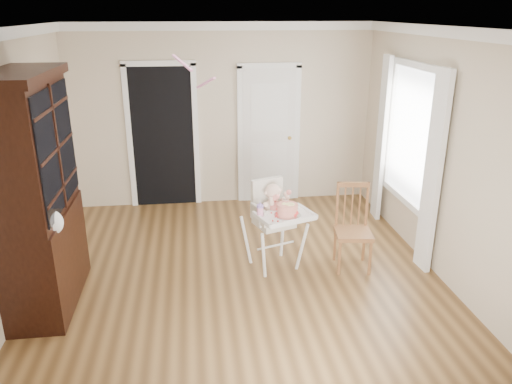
{
  "coord_description": "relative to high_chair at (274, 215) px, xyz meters",
  "views": [
    {
      "loc": [
        -0.46,
        -4.91,
        2.86
      ],
      "look_at": [
        0.2,
        0.17,
        0.98
      ],
      "focal_mm": 35.0,
      "sensor_mm": 36.0,
      "label": 1
    }
  ],
  "objects": [
    {
      "name": "wall_left",
      "position": [
        -2.67,
        -0.27,
        0.69
      ],
      "size": [
        0.0,
        5.0,
        5.0
      ],
      "primitive_type": "plane",
      "rotation": [
        1.57,
        0.0,
        1.57
      ],
      "color": "#C2B397",
      "rests_on": "floor"
    },
    {
      "name": "wall_back",
      "position": [
        -0.42,
        2.23,
        0.69
      ],
      "size": [
        4.5,
        0.0,
        4.5
      ],
      "primitive_type": "plane",
      "rotation": [
        1.57,
        0.0,
        0.0
      ],
      "color": "#C2B397",
      "rests_on": "floor"
    },
    {
      "name": "doorway",
      "position": [
        -1.32,
        2.22,
        0.45
      ],
      "size": [
        1.06,
        0.05,
        2.22
      ],
      "color": "black",
      "rests_on": "wall_back"
    },
    {
      "name": "crown_molding",
      "position": [
        -0.42,
        -0.27,
        1.98
      ],
      "size": [
        4.5,
        5.0,
        0.12
      ],
      "primitive_type": null,
      "color": "white",
      "rests_on": "ceiling"
    },
    {
      "name": "ceiling",
      "position": [
        -0.42,
        -0.27,
        2.04
      ],
      "size": [
        5.0,
        5.0,
        0.0
      ],
      "primitive_type": "plane",
      "rotation": [
        3.14,
        0.0,
        0.0
      ],
      "color": "white",
      "rests_on": "wall_back"
    },
    {
      "name": "streamer",
      "position": [
        -0.96,
        0.61,
        1.64
      ],
      "size": [
        0.23,
        0.46,
        0.15
      ],
      "primitive_type": null,
      "rotation": [
        0.26,
        0.0,
        0.43
      ],
      "color": "pink",
      "rests_on": "ceiling"
    },
    {
      "name": "high_chair",
      "position": [
        0.0,
        0.0,
        0.0
      ],
      "size": [
        0.81,
        0.9,
        1.06
      ],
      "rotation": [
        0.0,
        0.0,
        0.33
      ],
      "color": "white",
      "rests_on": "floor"
    },
    {
      "name": "window_right",
      "position": [
        1.75,
        0.53,
        0.63
      ],
      "size": [
        0.13,
        1.84,
        2.3
      ],
      "color": "white",
      "rests_on": "wall_right"
    },
    {
      "name": "cake",
      "position": [
        0.11,
        -0.23,
        0.15
      ],
      "size": [
        0.29,
        0.29,
        0.14
      ],
      "color": "silver",
      "rests_on": "high_chair"
    },
    {
      "name": "floor",
      "position": [
        -0.42,
        -0.27,
        -0.66
      ],
      "size": [
        5.0,
        5.0,
        0.0
      ],
      "primitive_type": "plane",
      "color": "#52381C",
      "rests_on": "ground"
    },
    {
      "name": "wall_right",
      "position": [
        1.83,
        -0.27,
        0.69
      ],
      "size": [
        0.0,
        5.0,
        5.0
      ],
      "primitive_type": "plane",
      "rotation": [
        1.57,
        0.0,
        -1.57
      ],
      "color": "#C2B397",
      "rests_on": "floor"
    },
    {
      "name": "baby",
      "position": [
        -0.01,
        0.03,
        0.14
      ],
      "size": [
        0.33,
        0.24,
        0.43
      ],
      "rotation": [
        0.0,
        0.0,
        0.33
      ],
      "color": "beige",
      "rests_on": "high_chair"
    },
    {
      "name": "china_cabinet",
      "position": [
        -2.41,
        -0.43,
        0.52
      ],
      "size": [
        0.62,
        1.39,
        2.35
      ],
      "color": "black",
      "rests_on": "floor"
    },
    {
      "name": "closet_door",
      "position": [
        0.28,
        2.21,
        0.37
      ],
      "size": [
        0.96,
        0.09,
        2.13
      ],
      "color": "white",
      "rests_on": "wall_back"
    },
    {
      "name": "dining_chair",
      "position": [
        0.91,
        -0.11,
        -0.19
      ],
      "size": [
        0.46,
        0.46,
        1.0
      ],
      "rotation": [
        0.0,
        0.0,
        -0.13
      ],
      "color": "brown",
      "rests_on": "floor"
    },
    {
      "name": "sippy_cup",
      "position": [
        -0.2,
        -0.23,
        0.16
      ],
      "size": [
        0.07,
        0.07,
        0.18
      ],
      "rotation": [
        0.0,
        0.0,
        0.33
      ],
      "color": "pink",
      "rests_on": "high_chair"
    }
  ]
}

